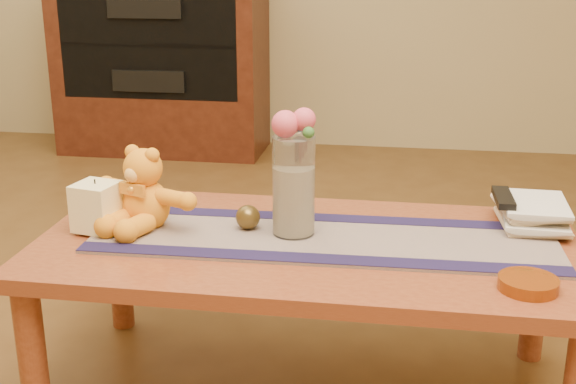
% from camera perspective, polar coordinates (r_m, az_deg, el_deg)
% --- Properties ---
extents(coffee_table_top, '(1.40, 0.70, 0.04)m').
position_cam_1_polar(coffee_table_top, '(1.95, 1.46, -4.27)').
color(coffee_table_top, maroon).
rests_on(coffee_table_top, floor).
extents(table_leg_fl, '(0.07, 0.07, 0.41)m').
position_cam_1_polar(table_leg_fl, '(1.98, -18.91, -12.12)').
color(table_leg_fl, maroon).
rests_on(table_leg_fl, floor).
extents(table_leg_bl, '(0.07, 0.07, 0.41)m').
position_cam_1_polar(table_leg_bl, '(2.45, -12.72, -5.60)').
color(table_leg_bl, maroon).
rests_on(table_leg_bl, floor).
extents(table_leg_br, '(0.07, 0.07, 0.41)m').
position_cam_1_polar(table_leg_br, '(2.32, 18.39, -7.45)').
color(table_leg_br, maroon).
rests_on(table_leg_br, floor).
extents(persian_runner, '(1.21, 0.38, 0.01)m').
position_cam_1_polar(persian_runner, '(1.94, 2.68, -3.56)').
color(persian_runner, '#191D47').
rests_on(persian_runner, coffee_table_top).
extents(runner_border_near, '(1.20, 0.09, 0.00)m').
position_cam_1_polar(runner_border_near, '(1.81, 2.28, -5.09)').
color(runner_border_near, '#181339').
rests_on(runner_border_near, persian_runner).
extents(runner_border_far, '(1.20, 0.09, 0.00)m').
position_cam_1_polar(runner_border_far, '(2.08, 3.04, -1.97)').
color(runner_border_far, '#181339').
rests_on(runner_border_far, persian_runner).
extents(teddy_bear, '(0.38, 0.35, 0.21)m').
position_cam_1_polar(teddy_bear, '(2.03, -10.83, 0.28)').
color(teddy_bear, orange).
rests_on(teddy_bear, persian_runner).
extents(pillar_candle, '(0.12, 0.12, 0.13)m').
position_cam_1_polar(pillar_candle, '(2.04, -14.38, -1.07)').
color(pillar_candle, '#FFF5BB').
rests_on(pillar_candle, persian_runner).
extents(candle_wick, '(0.00, 0.00, 0.01)m').
position_cam_1_polar(candle_wick, '(2.02, -14.53, 0.78)').
color(candle_wick, black).
rests_on(candle_wick, pillar_candle).
extents(glass_vase, '(0.11, 0.11, 0.26)m').
position_cam_1_polar(glass_vase, '(1.92, 0.44, 0.46)').
color(glass_vase, silver).
rests_on(glass_vase, persian_runner).
extents(potpourri_fill, '(0.09, 0.09, 0.18)m').
position_cam_1_polar(potpourri_fill, '(1.94, 0.43, -0.64)').
color(potpourri_fill, beige).
rests_on(potpourri_fill, glass_vase).
extents(rose_left, '(0.07, 0.07, 0.07)m').
position_cam_1_polar(rose_left, '(1.87, -0.20, 5.21)').
color(rose_left, '#D44A65').
rests_on(rose_left, glass_vase).
extents(rose_right, '(0.06, 0.06, 0.06)m').
position_cam_1_polar(rose_right, '(1.88, 1.23, 5.56)').
color(rose_right, '#D44A65').
rests_on(rose_right, glass_vase).
extents(blue_flower_back, '(0.04, 0.04, 0.04)m').
position_cam_1_polar(blue_flower_back, '(1.91, 0.90, 5.27)').
color(blue_flower_back, '#536EB5').
rests_on(blue_flower_back, glass_vase).
extents(blue_flower_side, '(0.04, 0.04, 0.04)m').
position_cam_1_polar(blue_flower_side, '(1.91, -0.36, 4.98)').
color(blue_flower_side, '#536EB5').
rests_on(blue_flower_side, glass_vase).
extents(leaf_sprig, '(0.03, 0.03, 0.03)m').
position_cam_1_polar(leaf_sprig, '(1.86, 1.58, 4.56)').
color(leaf_sprig, '#33662D').
rests_on(leaf_sprig, glass_vase).
extents(bronze_ball, '(0.08, 0.08, 0.07)m').
position_cam_1_polar(bronze_ball, '(1.99, -3.08, -1.93)').
color(bronze_ball, '#523F1B').
rests_on(bronze_ball, persian_runner).
extents(book_bottom, '(0.18, 0.23, 0.02)m').
position_cam_1_polar(book_bottom, '(2.12, 15.92, -2.25)').
color(book_bottom, beige).
rests_on(book_bottom, coffee_table_top).
extents(book_lower, '(0.18, 0.23, 0.02)m').
position_cam_1_polar(book_lower, '(2.11, 16.11, -1.81)').
color(book_lower, beige).
rests_on(book_lower, book_bottom).
extents(book_upper, '(0.19, 0.24, 0.02)m').
position_cam_1_polar(book_upper, '(2.10, 15.83, -1.25)').
color(book_upper, beige).
rests_on(book_upper, book_lower).
extents(book_top, '(0.17, 0.23, 0.02)m').
position_cam_1_polar(book_top, '(2.10, 16.16, -0.81)').
color(book_top, beige).
rests_on(book_top, book_upper).
extents(tv_remote, '(0.05, 0.16, 0.02)m').
position_cam_1_polar(tv_remote, '(2.08, 16.13, -0.42)').
color(tv_remote, black).
rests_on(tv_remote, book_top).
extents(amber_dish, '(0.17, 0.17, 0.03)m').
position_cam_1_polar(amber_dish, '(1.75, 17.86, -6.69)').
color(amber_dish, '#BF5914').
rests_on(amber_dish, coffee_table_top).
extents(media_cabinet, '(1.20, 0.50, 1.10)m').
position_cam_1_polar(media_cabinet, '(4.54, -9.58, 9.97)').
color(media_cabinet, black).
rests_on(media_cabinet, floor).
extents(cabinet_cavity, '(1.02, 0.03, 0.61)m').
position_cam_1_polar(cabinet_cavity, '(4.31, -10.65, 10.96)').
color(cabinet_cavity, black).
rests_on(cabinet_cavity, media_cabinet).
extents(cabinet_shelf, '(1.02, 0.20, 0.02)m').
position_cam_1_polar(cabinet_shelf, '(4.39, -10.28, 11.10)').
color(cabinet_shelf, black).
rests_on(cabinet_shelf, media_cabinet).
extents(stereo_upper, '(0.42, 0.28, 0.10)m').
position_cam_1_polar(stereo_upper, '(4.39, -10.34, 13.70)').
color(stereo_upper, black).
rests_on(stereo_upper, media_cabinet).
extents(stereo_lower, '(0.42, 0.28, 0.12)m').
position_cam_1_polar(stereo_lower, '(4.43, -10.05, 8.60)').
color(stereo_lower, black).
rests_on(stereo_lower, media_cabinet).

